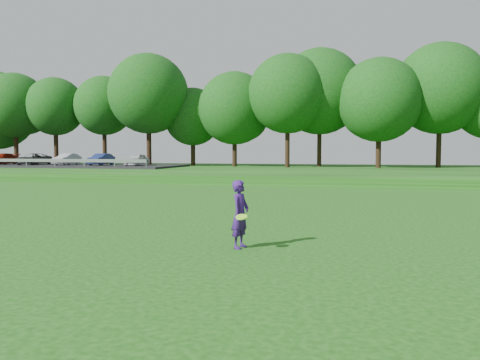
# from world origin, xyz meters

# --- Properties ---
(ground) EXTENTS (140.00, 140.00, 0.00)m
(ground) POSITION_xyz_m (0.00, 0.00, 0.00)
(ground) COLOR #15430C
(ground) RESTS_ON ground
(berm) EXTENTS (130.00, 30.00, 0.60)m
(berm) POSITION_xyz_m (0.00, 34.00, 0.30)
(berm) COLOR #15430C
(berm) RESTS_ON ground
(walking_path) EXTENTS (130.00, 1.60, 0.04)m
(walking_path) POSITION_xyz_m (0.00, 20.00, 0.02)
(walking_path) COLOR gray
(walking_path) RESTS_ON ground
(treeline) EXTENTS (104.00, 7.00, 15.00)m
(treeline) POSITION_xyz_m (0.00, 38.00, 8.10)
(treeline) COLOR #0E3C10
(treeline) RESTS_ON berm
(parking_lot) EXTENTS (24.00, 9.00, 1.38)m
(parking_lot) POSITION_xyz_m (-24.49, 32.81, 1.03)
(parking_lot) COLOR black
(parking_lot) RESTS_ON berm
(woman) EXTENTS (0.49, 0.81, 1.55)m
(woman) POSITION_xyz_m (2.83, 0.19, 0.77)
(woman) COLOR #371768
(woman) RESTS_ON ground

